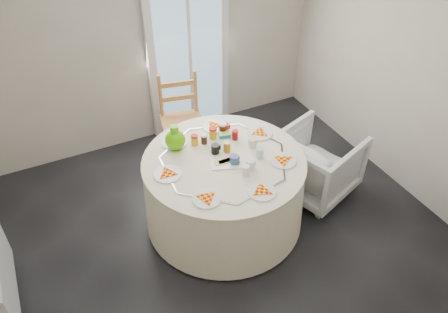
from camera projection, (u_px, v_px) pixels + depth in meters
name	position (u px, v px, depth m)	size (l,w,h in m)	color
floor	(234.00, 239.00, 4.19)	(4.00, 4.00, 0.00)	black
wall_back	(152.00, 35.00, 4.79)	(4.00, 0.02, 2.60)	#BCB5A3
wall_right	(426.00, 74.00, 4.08)	(0.02, 4.00, 2.60)	#BCB5A3
glass_door	(189.00, 51.00, 5.05)	(1.00, 0.08, 2.10)	silver
radiator	(3.00, 274.00, 3.42)	(0.07, 1.00, 0.55)	silver
table	(224.00, 191.00, 4.17)	(1.53, 1.53, 0.78)	white
wooden_chair	(183.00, 125.00, 4.89)	(0.46, 0.44, 1.03)	#B1713C
armchair	(317.00, 160.00, 4.51)	(0.76, 0.71, 0.78)	silver
place_settings	(224.00, 159.00, 3.92)	(1.30, 1.30, 0.02)	white
jar_cluster	(214.00, 137.00, 4.10)	(0.44, 0.22, 0.13)	#974320
butter_tub	(224.00, 135.00, 4.20)	(0.11, 0.08, 0.05)	#0A809F
green_pitcher	(175.00, 139.00, 4.00)	(0.19, 0.19, 0.24)	#56BF04
cheese_platter	(226.00, 163.00, 3.88)	(0.28, 0.18, 0.04)	white
mugs_glasses	(239.00, 150.00, 3.96)	(0.58, 0.58, 0.11)	#ACACAC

